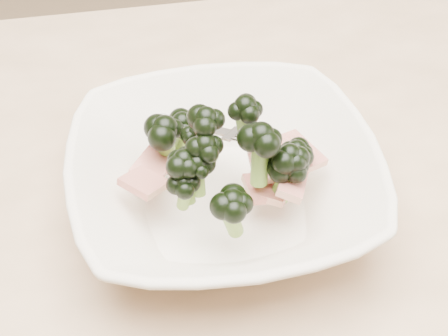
% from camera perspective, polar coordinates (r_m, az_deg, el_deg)
% --- Properties ---
extents(dining_table, '(1.20, 0.80, 0.75)m').
position_cam_1_polar(dining_table, '(0.69, -2.45, -9.12)').
color(dining_table, tan).
rests_on(dining_table, ground).
extents(broccoli_dish, '(0.29, 0.29, 0.13)m').
position_cam_1_polar(broccoli_dish, '(0.58, 0.01, -0.76)').
color(broccoli_dish, beige).
rests_on(broccoli_dish, dining_table).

